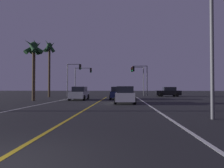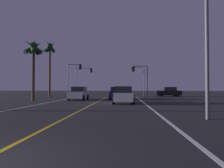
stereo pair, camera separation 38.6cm
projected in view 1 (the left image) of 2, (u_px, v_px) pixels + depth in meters
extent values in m
cube|color=silver|center=(153.00, 108.00, 14.72)|extent=(0.16, 35.18, 0.01)
cube|color=silver|center=(25.00, 107.00, 15.25)|extent=(0.16, 35.18, 0.01)
cube|color=gold|center=(88.00, 108.00, 14.98)|extent=(0.16, 35.18, 0.01)
cylinder|color=black|center=(161.00, 95.00, 33.78)|extent=(0.68, 0.22, 0.68)
cylinder|color=black|center=(159.00, 94.00, 35.58)|extent=(0.68, 0.22, 0.68)
cylinder|color=black|center=(177.00, 95.00, 33.64)|extent=(0.68, 0.22, 0.68)
cylinder|color=black|center=(174.00, 94.00, 35.43)|extent=(0.68, 0.22, 0.68)
cube|color=black|center=(168.00, 93.00, 34.61)|extent=(4.30, 1.80, 0.80)
cube|color=black|center=(169.00, 89.00, 34.61)|extent=(2.10, 1.60, 0.64)
cube|color=red|center=(181.00, 92.00, 33.91)|extent=(0.08, 0.24, 0.16)
cube|color=red|center=(179.00, 92.00, 35.10)|extent=(0.08, 0.24, 0.16)
cylinder|color=black|center=(111.00, 96.00, 28.03)|extent=(0.22, 0.68, 0.68)
cylinder|color=black|center=(124.00, 96.00, 27.94)|extent=(0.22, 0.68, 0.68)
cylinder|color=black|center=(110.00, 97.00, 25.34)|extent=(0.22, 0.68, 0.68)
cylinder|color=black|center=(124.00, 97.00, 25.24)|extent=(0.22, 0.68, 0.68)
cube|color=navy|center=(117.00, 94.00, 26.64)|extent=(1.80, 4.30, 0.80)
cube|color=black|center=(117.00, 89.00, 26.41)|extent=(1.60, 2.10, 0.64)
cube|color=red|center=(112.00, 94.00, 24.58)|extent=(0.24, 0.08, 0.16)
cube|color=red|center=(122.00, 94.00, 24.52)|extent=(0.24, 0.08, 0.16)
cylinder|color=black|center=(116.00, 99.00, 20.87)|extent=(0.22, 0.68, 0.68)
cylinder|color=black|center=(133.00, 99.00, 20.78)|extent=(0.22, 0.68, 0.68)
cylinder|color=black|center=(115.00, 101.00, 18.18)|extent=(0.22, 0.68, 0.68)
cylinder|color=black|center=(135.00, 101.00, 18.08)|extent=(0.22, 0.68, 0.68)
cube|color=silver|center=(125.00, 97.00, 19.48)|extent=(1.80, 4.30, 0.80)
cube|color=black|center=(125.00, 90.00, 19.25)|extent=(1.60, 2.10, 0.64)
cube|color=red|center=(118.00, 97.00, 17.42)|extent=(0.24, 0.08, 0.16)
cube|color=red|center=(132.00, 97.00, 17.36)|extent=(0.24, 0.08, 0.16)
cylinder|color=black|center=(84.00, 98.00, 23.57)|extent=(0.22, 0.68, 0.68)
cylinder|color=black|center=(70.00, 98.00, 23.67)|extent=(0.22, 0.68, 0.68)
cylinder|color=black|center=(88.00, 97.00, 26.27)|extent=(0.22, 0.68, 0.68)
cylinder|color=black|center=(75.00, 97.00, 26.37)|extent=(0.22, 0.68, 0.68)
cube|color=#B7BABF|center=(79.00, 95.00, 24.98)|extent=(1.80, 4.30, 0.80)
cube|color=black|center=(80.00, 89.00, 25.24)|extent=(1.60, 2.10, 0.64)
cube|color=red|center=(87.00, 94.00, 27.04)|extent=(0.24, 0.08, 0.16)
cube|color=red|center=(78.00, 93.00, 27.11)|extent=(0.24, 0.08, 0.16)
cylinder|color=#4C4C51|center=(147.00, 81.00, 32.74)|extent=(0.14, 0.14, 5.29)
cylinder|color=#4C4C51|center=(140.00, 66.00, 32.85)|extent=(2.26, 0.10, 0.10)
cube|color=black|center=(134.00, 69.00, 32.90)|extent=(0.28, 0.36, 0.90)
sphere|color=#3A0605|center=(133.00, 67.00, 32.91)|extent=(0.20, 0.20, 0.20)
sphere|color=#3C2706|center=(133.00, 69.00, 32.91)|extent=(0.20, 0.20, 0.20)
sphere|color=#19E059|center=(133.00, 71.00, 32.90)|extent=(0.20, 0.20, 0.20)
cylinder|color=#4C4C51|center=(67.00, 80.00, 33.46)|extent=(0.14, 0.14, 5.66)
cylinder|color=#4C4C51|center=(74.00, 64.00, 33.46)|extent=(2.19, 0.10, 0.10)
cube|color=black|center=(80.00, 67.00, 33.39)|extent=(0.28, 0.36, 0.90)
sphere|color=#3A0605|center=(81.00, 65.00, 33.39)|extent=(0.20, 0.20, 0.20)
sphere|color=#3C2706|center=(81.00, 67.00, 33.39)|extent=(0.20, 0.20, 0.20)
sphere|color=#19E059|center=(81.00, 69.00, 33.38)|extent=(0.20, 0.20, 0.20)
cylinder|color=#4C4C51|center=(144.00, 81.00, 38.23)|extent=(0.14, 0.14, 5.67)
cylinder|color=#4C4C51|center=(138.00, 67.00, 38.35)|extent=(2.27, 0.10, 0.10)
cube|color=black|center=(132.00, 70.00, 38.40)|extent=(0.28, 0.36, 0.90)
sphere|color=#3A0605|center=(131.00, 68.00, 38.41)|extent=(0.20, 0.20, 0.20)
sphere|color=#3C2706|center=(131.00, 70.00, 38.41)|extent=(0.20, 0.20, 0.20)
sphere|color=#19E059|center=(131.00, 71.00, 38.40)|extent=(0.20, 0.20, 0.20)
cylinder|color=#4C4C51|center=(75.00, 82.00, 38.95)|extent=(0.14, 0.14, 5.56)
cylinder|color=#4C4C51|center=(83.00, 68.00, 38.92)|extent=(3.14, 0.10, 0.10)
cube|color=black|center=(91.00, 70.00, 38.83)|extent=(0.28, 0.36, 0.90)
sphere|color=#3A0605|center=(91.00, 69.00, 38.83)|extent=(0.20, 0.20, 0.20)
sphere|color=#3C2706|center=(91.00, 70.00, 38.82)|extent=(0.20, 0.20, 0.20)
sphere|color=#19E059|center=(91.00, 72.00, 38.82)|extent=(0.20, 0.20, 0.20)
cylinder|color=#4C4C51|center=(212.00, 38.00, 9.63)|extent=(0.18, 0.18, 8.04)
cylinder|color=#473826|center=(34.00, 74.00, 23.15)|extent=(0.36, 0.36, 6.36)
sphere|color=#19381E|center=(34.00, 46.00, 23.22)|extent=(0.90, 0.90, 0.90)
cone|color=#19381E|center=(36.00, 47.00, 23.16)|extent=(0.75, 1.53, 1.87)
cone|color=#19381E|center=(36.00, 47.00, 23.50)|extent=(1.90, 1.01, 1.58)
cone|color=#19381E|center=(32.00, 47.00, 23.38)|extent=(1.55, 2.18, 1.97)
cone|color=#19381E|center=(31.00, 46.00, 23.00)|extent=(1.96, 1.82, 1.75)
cone|color=#19381E|center=(34.00, 46.00, 22.93)|extent=(2.34, 1.21, 1.86)
cylinder|color=#473826|center=(49.00, 72.00, 32.61)|extent=(0.36, 0.36, 8.44)
sphere|color=#19381E|center=(49.00, 45.00, 32.70)|extent=(0.90, 0.90, 0.90)
cone|color=#19381E|center=(51.00, 46.00, 32.63)|extent=(0.86, 1.74, 1.69)
cone|color=#19381E|center=(50.00, 47.00, 32.99)|extent=(1.99, 0.82, 1.80)
cone|color=#19381E|center=(48.00, 47.00, 32.84)|extent=(1.30, 1.93, 2.13)
cone|color=#19381E|center=(48.00, 46.00, 32.61)|extent=(1.15, 1.91, 1.92)
cone|color=#19381E|center=(50.00, 46.00, 32.42)|extent=(1.94, 1.29, 2.22)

